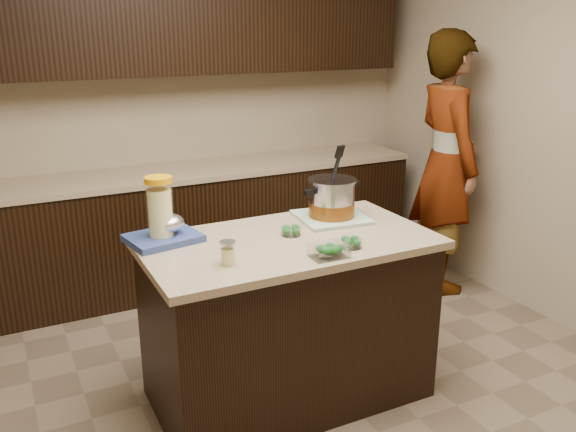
{
  "coord_description": "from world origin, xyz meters",
  "views": [
    {
      "loc": [
        -1.29,
        -2.57,
        1.94
      ],
      "look_at": [
        0.0,
        0.0,
        1.02
      ],
      "focal_mm": 38.0,
      "sensor_mm": 36.0,
      "label": 1
    }
  ],
  "objects_px": {
    "island": "(288,319)",
    "stock_pot": "(332,200)",
    "person": "(446,164)",
    "lemonade_pitcher": "(160,213)"
  },
  "relations": [
    {
      "from": "island",
      "to": "stock_pot",
      "type": "relative_size",
      "value": 3.88
    },
    {
      "from": "stock_pot",
      "to": "person",
      "type": "bearing_deg",
      "value": 16.4
    },
    {
      "from": "lemonade_pitcher",
      "to": "person",
      "type": "distance_m",
      "value": 2.35
    },
    {
      "from": "person",
      "to": "lemonade_pitcher",
      "type": "bearing_deg",
      "value": 117.6
    },
    {
      "from": "island",
      "to": "stock_pot",
      "type": "bearing_deg",
      "value": 26.48
    },
    {
      "from": "island",
      "to": "person",
      "type": "distance_m",
      "value": 1.95
    },
    {
      "from": "lemonade_pitcher",
      "to": "person",
      "type": "height_order",
      "value": "person"
    },
    {
      "from": "island",
      "to": "lemonade_pitcher",
      "type": "relative_size",
      "value": 4.47
    },
    {
      "from": "lemonade_pitcher",
      "to": "person",
      "type": "relative_size",
      "value": 0.17
    },
    {
      "from": "stock_pot",
      "to": "person",
      "type": "xyz_separation_m",
      "value": [
        1.34,
        0.63,
        -0.06
      ]
    }
  ]
}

